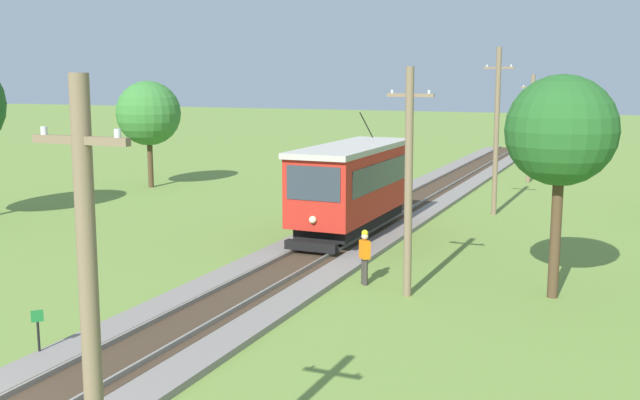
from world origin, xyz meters
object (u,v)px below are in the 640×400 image
at_px(trackside_signal_marker, 38,331).
at_px(track_worker, 365,255).
at_px(red_tram, 353,185).
at_px(utility_pole_far, 531,127).
at_px(tree_right_near, 148,113).
at_px(utility_pole_mid, 496,130).
at_px(tree_right_far, 561,132).
at_px(utility_pole_near_tram, 409,181).
at_px(utility_pole_foreground, 91,334).

xyz_separation_m(trackside_signal_marker, track_worker, (4.91, 8.91, 0.32)).
distance_m(red_tram, utility_pole_far, 19.99).
bearing_deg(tree_right_near, utility_pole_mid, -2.84).
bearing_deg(tree_right_far, trackside_signal_marker, -136.99).
distance_m(utility_pole_near_tram, tree_right_near, 25.73).
bearing_deg(tree_right_near, tree_right_far, -29.34).
distance_m(trackside_signal_marker, tree_right_near, 27.77).
distance_m(red_tram, tree_right_near, 18.20).
xyz_separation_m(red_tram, utility_pole_mid, (4.48, 7.27, 1.86)).
relative_size(utility_pole_mid, tree_right_near, 1.25).
xyz_separation_m(red_tram, tree_right_near, (-16.05, 8.29, 2.21)).
relative_size(utility_pole_near_tram, track_worker, 3.84).
bearing_deg(utility_pole_foreground, utility_pole_near_tram, 90.00).
height_order(utility_pole_far, track_worker, utility_pole_far).
bearing_deg(red_tram, utility_pole_foreground, -77.98).
distance_m(utility_pole_mid, tree_right_far, 13.46).
xyz_separation_m(utility_pole_near_tram, utility_pole_mid, (-0.00, 14.48, 0.53)).
bearing_deg(trackside_signal_marker, track_worker, 61.17).
bearing_deg(utility_pole_far, track_worker, -93.55).
height_order(utility_pole_near_tram, trackside_signal_marker, utility_pole_near_tram).
relative_size(red_tram, utility_pole_near_tram, 1.25).
distance_m(utility_pole_mid, tree_right_near, 20.55).
distance_m(utility_pole_foreground, tree_right_near, 35.82).
height_order(utility_pole_near_tram, track_worker, utility_pole_near_tram).
distance_m(utility_pole_near_tram, tree_right_far, 4.63).
xyz_separation_m(utility_pole_mid, utility_pole_far, (0.00, 12.17, -0.61)).
height_order(trackside_signal_marker, track_worker, track_worker).
relative_size(red_tram, utility_pole_mid, 1.08).
distance_m(utility_pole_far, trackside_signal_marker, 35.54).
xyz_separation_m(utility_pole_foreground, utility_pole_near_tram, (0.00, 13.84, 0.12)).
distance_m(utility_pole_foreground, trackside_signal_marker, 9.05).
bearing_deg(utility_pole_near_tram, utility_pole_mid, 90.00).
bearing_deg(utility_pole_near_tram, utility_pole_foreground, -90.00).
relative_size(utility_pole_near_tram, tree_right_far, 1.03).
relative_size(utility_pole_foreground, tree_right_far, 1.00).
bearing_deg(utility_pole_foreground, tree_right_far, 75.35).
xyz_separation_m(utility_pole_far, tree_right_far, (4.06, -24.97, 1.54)).
bearing_deg(tree_right_near, utility_pole_far, 28.51).
bearing_deg(utility_pole_far, tree_right_far, -80.77).
relative_size(utility_pole_mid, track_worker, 4.43).
distance_m(red_tram, utility_pole_foreground, 21.55).
relative_size(utility_pole_foreground, tree_right_near, 1.04).
relative_size(utility_pole_foreground, utility_pole_mid, 0.83).
relative_size(utility_pole_foreground, trackside_signal_marker, 5.60).
height_order(red_tram, tree_right_far, tree_right_far).
distance_m(utility_pole_foreground, utility_pole_far, 40.49).
bearing_deg(red_tram, utility_pole_far, 77.03).
xyz_separation_m(red_tram, utility_pole_foreground, (4.48, -21.04, 1.20)).
height_order(trackside_signal_marker, tree_right_near, tree_right_near).
bearing_deg(tree_right_near, utility_pole_foreground, -55.02).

